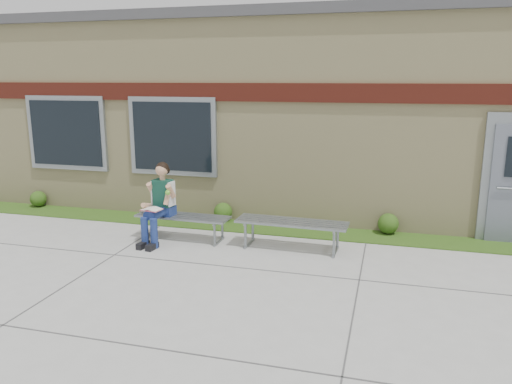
% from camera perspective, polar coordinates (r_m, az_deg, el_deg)
% --- Properties ---
extents(ground, '(80.00, 80.00, 0.00)m').
position_cam_1_polar(ground, '(7.17, 3.32, -10.71)').
color(ground, '#9E9E99').
rests_on(ground, ground).
extents(grass_strip, '(16.00, 0.80, 0.02)m').
position_cam_1_polar(grass_strip, '(9.57, 6.57, -4.57)').
color(grass_strip, '#244412').
rests_on(grass_strip, ground).
extents(school_building, '(16.20, 6.22, 4.20)m').
position_cam_1_polar(school_building, '(12.52, 9.23, 9.23)').
color(school_building, beige).
rests_on(school_building, ground).
extents(bench_left, '(1.73, 0.53, 0.45)m').
position_cam_1_polar(bench_left, '(9.13, -8.35, -3.30)').
color(bench_left, gray).
rests_on(bench_left, ground).
extents(bench_right, '(1.92, 0.59, 0.49)m').
position_cam_1_polar(bench_right, '(8.54, 4.08, -4.07)').
color(bench_right, gray).
rests_on(bench_right, ground).
extents(girl, '(0.52, 0.91, 1.42)m').
position_cam_1_polar(girl, '(8.99, -11.02, -1.14)').
color(girl, navy).
rests_on(girl, ground).
extents(shrub_west, '(0.36, 0.36, 0.36)m').
position_cam_1_polar(shrub_west, '(12.33, -23.63, -0.72)').
color(shrub_west, '#244412').
rests_on(shrub_west, grass_strip).
extents(shrub_mid, '(0.38, 0.38, 0.38)m').
position_cam_1_polar(shrub_mid, '(10.19, -3.79, -2.28)').
color(shrub_mid, '#244412').
rests_on(shrub_mid, grass_strip).
extents(shrub_east, '(0.38, 0.38, 0.38)m').
position_cam_1_polar(shrub_east, '(9.66, 14.88, -3.51)').
color(shrub_east, '#244412').
rests_on(shrub_east, grass_strip).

